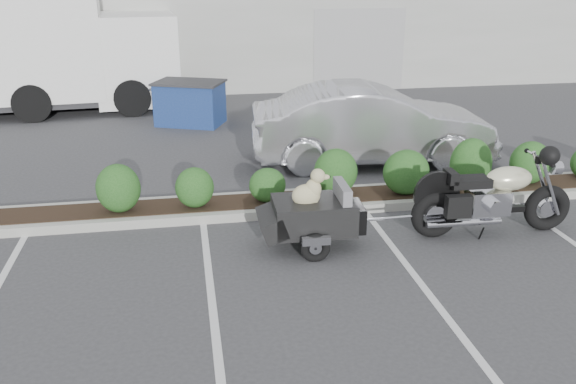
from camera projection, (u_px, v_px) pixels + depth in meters
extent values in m
plane|color=#38383A|center=(319.00, 266.00, 8.37)|extent=(90.00, 90.00, 0.00)
cube|color=#9E9E93|center=(347.00, 199.00, 10.54)|extent=(12.00, 1.00, 0.15)
cube|color=#9EA099|center=(223.00, 17.00, 23.36)|extent=(26.00, 10.00, 4.00)
torus|color=black|center=(435.00, 214.00, 9.15)|extent=(0.74, 0.21, 0.74)
torus|color=black|center=(547.00, 208.00, 9.40)|extent=(0.74, 0.21, 0.74)
cylinder|color=silver|center=(435.00, 214.00, 9.15)|extent=(0.31, 0.14, 0.31)
cylinder|color=silver|center=(547.00, 208.00, 9.40)|extent=(0.27, 0.12, 0.26)
cylinder|color=silver|center=(550.00, 186.00, 9.14)|extent=(0.48, 0.07, 0.98)
cylinder|color=silver|center=(542.00, 181.00, 9.35)|extent=(0.48, 0.07, 0.98)
cylinder|color=silver|center=(539.00, 158.00, 9.08)|extent=(0.06, 0.77, 0.04)
cylinder|color=silver|center=(556.00, 168.00, 9.18)|extent=(0.14, 0.20, 0.20)
sphere|color=black|center=(550.00, 156.00, 8.72)|extent=(0.29, 0.29, 0.29)
cube|color=silver|center=(488.00, 201.00, 9.21)|extent=(0.61, 0.39, 0.37)
cube|color=black|center=(493.00, 210.00, 9.27)|extent=(0.99, 0.14, 0.09)
ellipsoid|color=beige|center=(509.00, 178.00, 9.12)|extent=(0.74, 0.43, 0.36)
cube|color=black|center=(469.00, 182.00, 9.05)|extent=(0.61, 0.35, 0.13)
cube|color=black|center=(451.00, 177.00, 8.97)|extent=(0.14, 0.33, 0.18)
cylinder|color=silver|center=(464.00, 223.00, 9.05)|extent=(1.16, 0.13, 0.10)
cylinder|color=silver|center=(453.00, 213.00, 9.42)|extent=(1.16, 0.13, 0.10)
cube|color=black|center=(458.00, 206.00, 8.81)|extent=(0.38, 0.16, 0.33)
cube|color=black|center=(313.00, 215.00, 8.78)|extent=(1.17, 0.82, 0.46)
cube|color=slate|center=(342.00, 195.00, 8.74)|extent=(0.15, 0.68, 0.33)
cube|color=slate|center=(317.00, 208.00, 8.75)|extent=(0.79, 0.70, 0.04)
cube|color=black|center=(272.00, 223.00, 8.73)|extent=(0.44, 0.80, 0.40)
cube|color=black|center=(355.00, 216.00, 8.89)|extent=(0.23, 0.55, 0.37)
torus|color=black|center=(315.00, 248.00, 8.45)|extent=(0.43, 0.13, 0.43)
torus|color=black|center=(304.00, 222.00, 9.31)|extent=(0.43, 0.13, 0.43)
cube|color=silver|center=(316.00, 241.00, 8.35)|extent=(0.40, 0.10, 0.11)
cube|color=silver|center=(303.00, 212.00, 9.31)|extent=(0.40, 0.10, 0.11)
cylinder|color=black|center=(309.00, 234.00, 8.88)|extent=(0.07, 0.99, 0.04)
cylinder|color=silver|center=(372.00, 220.00, 8.95)|extent=(0.66, 0.06, 0.04)
ellipsoid|color=#C1B782|center=(306.00, 195.00, 8.66)|extent=(0.42, 0.29, 0.33)
ellipsoid|color=#C1B782|center=(313.00, 189.00, 8.64)|extent=(0.24, 0.23, 0.30)
sphere|color=#C1B782|center=(318.00, 176.00, 8.58)|extent=(0.21, 0.21, 0.21)
ellipsoid|color=#C1B782|center=(325.00, 177.00, 8.60)|extent=(0.16, 0.09, 0.08)
sphere|color=black|center=(329.00, 177.00, 8.61)|extent=(0.04, 0.04, 0.04)
ellipsoid|color=#C1B782|center=(316.00, 176.00, 8.51)|extent=(0.05, 0.05, 0.11)
ellipsoid|color=#C1B782|center=(314.00, 173.00, 8.62)|extent=(0.05, 0.05, 0.11)
cylinder|color=#C1B782|center=(316.00, 205.00, 8.65)|extent=(0.05, 0.05, 0.13)
cylinder|color=#C1B782|center=(314.00, 201.00, 8.78)|extent=(0.05, 0.05, 0.13)
imported|color=silver|center=(372.00, 125.00, 12.47)|extent=(5.02, 2.12, 1.61)
cube|color=navy|center=(190.00, 104.00, 15.64)|extent=(1.88, 1.59, 1.06)
cube|color=#2D2D30|center=(189.00, 82.00, 15.45)|extent=(2.00, 1.70, 0.05)
cube|color=white|center=(136.00, 58.00, 17.34)|extent=(2.44, 2.74, 2.44)
cube|color=black|center=(137.00, 70.00, 17.45)|extent=(0.28, 2.11, 1.11)
cube|color=white|center=(3.00, 40.00, 16.29)|extent=(5.32, 3.11, 3.10)
cube|color=#2D2D30|center=(46.00, 98.00, 17.07)|extent=(7.95, 3.12, 0.22)
cylinder|color=black|center=(132.00, 98.00, 16.49)|extent=(1.02, 0.40, 1.00)
cylinder|color=black|center=(130.00, 82.00, 18.70)|extent=(1.02, 0.40, 1.00)
cylinder|color=black|center=(32.00, 103.00, 15.87)|extent=(1.02, 0.40, 1.00)
cylinder|color=black|center=(42.00, 86.00, 18.08)|extent=(1.02, 0.40, 1.00)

